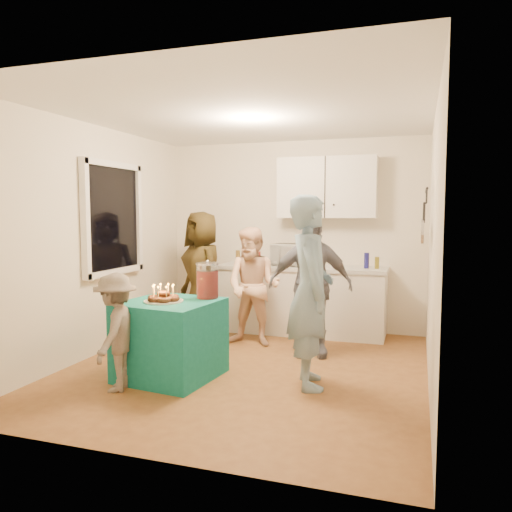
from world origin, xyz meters
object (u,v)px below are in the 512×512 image
(microwave, at_px, (292,255))
(party_table, at_px, (171,339))
(counter, at_px, (301,301))
(child_near_left, at_px, (116,332))
(man_birthday, at_px, (310,291))
(woman_back_left, at_px, (202,274))
(punch_jar, at_px, (207,281))
(woman_back_right, at_px, (310,285))
(woman_back_center, at_px, (253,286))

(microwave, relative_size, party_table, 0.61)
(counter, xyz_separation_m, child_near_left, (-1.12, -2.64, 0.11))
(man_birthday, relative_size, child_near_left, 1.66)
(woman_back_left, bearing_deg, party_table, -36.80)
(counter, distance_m, man_birthday, 2.10)
(microwave, bearing_deg, man_birthday, -67.61)
(child_near_left, bearing_deg, man_birthday, 98.50)
(punch_jar, distance_m, woman_back_right, 1.26)
(counter, bearing_deg, party_table, -110.58)
(microwave, relative_size, woman_back_right, 0.32)
(punch_jar, bearing_deg, child_near_left, -128.60)
(counter, relative_size, microwave, 4.22)
(counter, xyz_separation_m, man_birthday, (0.53, -1.97, 0.46))
(microwave, relative_size, woman_back_left, 0.32)
(counter, height_order, child_near_left, child_near_left)
(microwave, bearing_deg, woman_back_right, -61.37)
(man_birthday, distance_m, woman_back_right, 1.01)
(counter, height_order, man_birthday, man_birthday)
(man_birthday, bearing_deg, woman_back_center, 18.96)
(punch_jar, distance_m, child_near_left, 1.02)
(microwave, bearing_deg, woman_back_center, -107.08)
(woman_back_right, bearing_deg, counter, 94.92)
(party_table, distance_m, child_near_left, 0.58)
(party_table, xyz_separation_m, woman_back_center, (0.39, 1.40, 0.34))
(party_table, bearing_deg, counter, 69.42)
(man_birthday, bearing_deg, counter, -4.40)
(counter, distance_m, microwave, 0.64)
(woman_back_center, relative_size, child_near_left, 1.34)
(microwave, distance_m, woman_back_center, 0.89)
(microwave, height_order, woman_back_left, woman_back_left)
(counter, bearing_deg, child_near_left, -112.99)
(man_birthday, height_order, woman_back_left, man_birthday)
(man_birthday, relative_size, woman_back_right, 1.11)
(counter, xyz_separation_m, microwave, (-0.13, 0.00, 0.62))
(counter, xyz_separation_m, party_table, (-0.82, -2.17, -0.05))
(woman_back_left, relative_size, woman_back_center, 1.13)
(microwave, relative_size, woman_back_center, 0.36)
(punch_jar, height_order, child_near_left, punch_jar)
(party_table, relative_size, child_near_left, 0.79)
(man_birthday, bearing_deg, woman_back_right, -7.62)
(microwave, bearing_deg, child_near_left, -106.79)
(punch_jar, bearing_deg, woman_back_left, 116.31)
(party_table, height_order, woman_back_right, woman_back_right)
(counter, distance_m, punch_jar, 2.04)
(woman_back_left, distance_m, child_near_left, 2.15)
(punch_jar, distance_m, man_birthday, 1.07)
(counter, distance_m, child_near_left, 2.87)
(woman_back_right, bearing_deg, child_near_left, -144.52)
(party_table, relative_size, man_birthday, 0.48)
(man_birthday, distance_m, child_near_left, 1.82)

